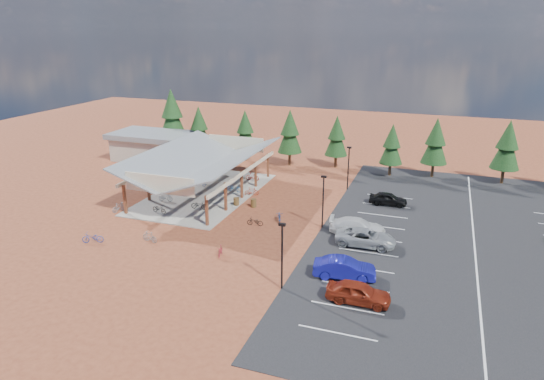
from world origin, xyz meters
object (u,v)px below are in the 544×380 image
object	(u,v)px
bike_0	(159,209)
bike_13	(150,237)
lamp_post_0	(282,252)
car_1	(344,268)
bike_11	(220,251)
bike_3	(211,170)
bike_10	(93,238)
outbuilding	(152,145)
bike_14	(279,216)
car_0	(358,292)
bike_pavilion	(203,161)
bike_1	(166,197)
bike_5	(214,196)
trash_bin_1	(254,203)
lamp_post_1	(323,198)
bike_7	(252,177)
bike_15	(252,192)
bike_2	(201,182)
car_4	(388,199)
bike_9	(119,207)
car_2	(366,238)
lamp_post_2	(348,165)
bike_16	(255,222)
car_3	(357,226)
trash_bin_0	(236,202)
bike_4	(199,205)

from	to	relation	value
bike_0	bike_13	xyz separation A→B (m)	(2.87, -6.12, -0.07)
lamp_post_0	car_1	distance (m)	5.47
bike_11	car_1	size ratio (longest dim) A/B	0.32
bike_3	bike_10	world-z (taller)	bike_3
outbuilding	bike_14	bearing A→B (deg)	-32.69
car_0	bike_pavilion	bearing A→B (deg)	49.66
bike_1	bike_14	bearing A→B (deg)	-99.41
bike_5	bike_11	bearing A→B (deg)	-155.80
bike_pavilion	bike_11	distance (m)	16.49
bike_pavilion	trash_bin_1	distance (m)	7.90
lamp_post_1	bike_7	bearing A→B (deg)	136.17
bike_13	bike_15	distance (m)	15.02
car_0	bike_10	bearing A→B (deg)	84.81
lamp_post_1	bike_14	bearing A→B (deg)	177.66
bike_2	car_4	xyz separation A→B (m)	(21.78, 1.11, 0.20)
bike_9	car_2	size ratio (longest dim) A/B	0.31
bike_2	bike_9	world-z (taller)	bike_9
lamp_post_2	car_1	size ratio (longest dim) A/B	1.10
bike_2	bike_15	world-z (taller)	bike_15
bike_16	car_3	bearing A→B (deg)	93.32
bike_0	bike_2	distance (m)	9.39
trash_bin_0	bike_15	distance (m)	3.62
bike_1	car_2	distance (m)	22.53
lamp_post_2	car_0	bearing A→B (deg)	-76.95
car_4	bike_16	bearing A→B (deg)	129.90
bike_5	bike_16	distance (m)	8.33
lamp_post_0	bike_15	world-z (taller)	lamp_post_0
bike_9	bike_10	world-z (taller)	bike_10
car_4	bike_3	bearing A→B (deg)	79.35
bike_pavilion	bike_0	size ratio (longest dim) A/B	11.11
car_2	bike_1	bearing A→B (deg)	77.87
trash_bin_1	car_1	world-z (taller)	car_1
outbuilding	car_3	size ratio (longest dim) A/B	2.17
lamp_post_1	bike_2	bearing A→B (deg)	156.65
bike_pavilion	bike_14	distance (m)	12.16
bike_11	bike_15	distance (m)	15.27
bike_4	bike_3	bearing A→B (deg)	18.75
bike_16	bike_4	bearing A→B (deg)	-109.38
bike_3	bike_7	xyz separation A→B (m)	(6.09, -0.76, -0.04)
trash_bin_1	bike_3	world-z (taller)	bike_3
bike_7	bike_14	xyz separation A→B (m)	(7.26, -10.97, -0.12)
lamp_post_0	car_1	bearing A→B (deg)	38.07
bike_1	bike_9	bearing A→B (deg)	137.86
lamp_post_2	car_4	size ratio (longest dim) A/B	1.30
trash_bin_1	car_0	world-z (taller)	car_0
bike_16	car_0	xyz separation A→B (m)	(11.74, -10.29, 0.38)
bike_0	car_0	size ratio (longest dim) A/B	0.39
bike_14	bike_16	xyz separation A→B (m)	(-1.84, -1.90, -0.08)
trash_bin_1	car_2	world-z (taller)	car_2
bike_pavilion	bike_9	xyz separation A→B (m)	(-5.71, -8.00, -3.34)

